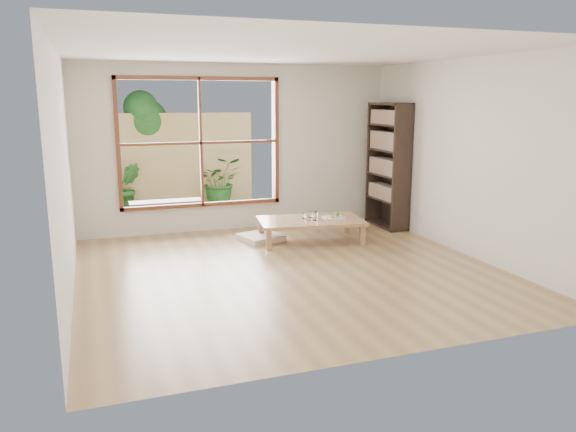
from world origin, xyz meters
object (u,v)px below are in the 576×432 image
low_table (311,222)px  garden_bench (166,204)px  bookshelf (388,166)px  food_tray (334,217)px

low_table → garden_bench: size_ratio=1.36×
bookshelf → garden_bench: 3.72m
low_table → bookshelf: bearing=26.4°
low_table → food_tray: size_ratio=4.94×
bookshelf → food_tray: (-1.19, -0.56, -0.65)m
low_table → food_tray: bearing=1.2°
food_tray → garden_bench: (-2.22, 1.90, -0.01)m
bookshelf → food_tray: bookshelf is taller
low_table → bookshelf: bookshelf is taller
bookshelf → food_tray: bearing=-155.0°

